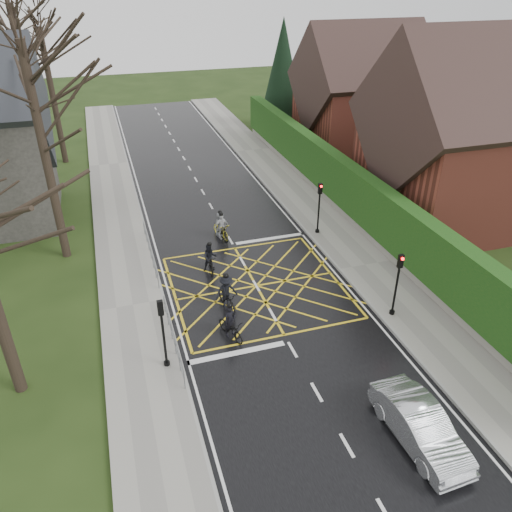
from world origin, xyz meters
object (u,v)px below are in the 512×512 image
cyclist_rear (231,326)px  cyclist_front (222,229)px  cyclist_lead (221,228)px  car (420,426)px  cyclist_back (210,260)px  cyclist_mid (227,295)px

cyclist_rear → cyclist_front: size_ratio=1.07×
cyclist_front → cyclist_lead: bearing=79.2°
cyclist_rear → car: 8.44m
cyclist_rear → cyclist_front: cyclist_rear is taller
cyclist_back → cyclist_lead: bearing=72.5°
cyclist_back → cyclist_mid: bearing=-85.5°
cyclist_lead → car: cyclist_lead is taller
cyclist_front → cyclist_back: bearing=-124.4°
cyclist_lead → cyclist_back: bearing=-126.0°
cyclist_rear → cyclist_back: 5.48m
cyclist_mid → cyclist_front: size_ratio=1.14×
cyclist_back → cyclist_lead: (1.42, 3.51, -0.05)m
cyclist_rear → cyclist_front: (1.80, 8.74, 0.07)m
cyclist_front → car: bearing=-91.1°
cyclist_back → cyclist_front: bearing=71.0°
cyclist_mid → car: size_ratio=0.47×
car → cyclist_rear: bearing=119.8°
car → cyclist_mid: bearing=111.6°
cyclist_rear → cyclist_lead: cyclist_rear is taller
cyclist_mid → car: cyclist_mid is taller
cyclist_mid → cyclist_front: cyclist_mid is taller
cyclist_front → car: cyclist_front is taller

